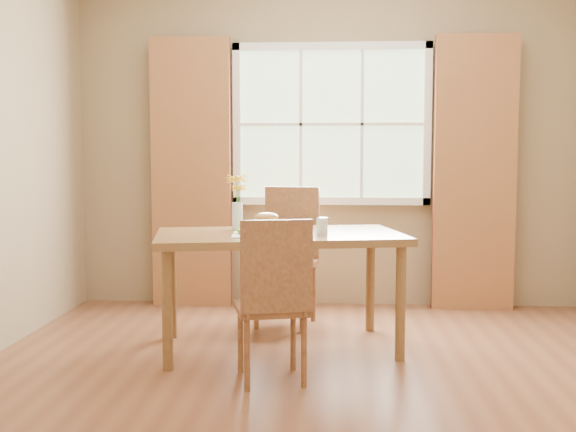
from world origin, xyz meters
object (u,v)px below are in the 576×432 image
(dining_table, at_px, (279,245))
(flower_vase, at_px, (237,197))
(chair_near, at_px, (273,294))
(water_glass, at_px, (322,226))
(croissant_sandwich, at_px, (266,223))
(chair_far, at_px, (289,249))

(dining_table, distance_m, flower_vase, 0.45)
(dining_table, xyz_separation_m, chair_near, (0.02, -0.70, -0.18))
(dining_table, xyz_separation_m, water_glass, (0.27, -0.08, 0.13))
(dining_table, xyz_separation_m, flower_vase, (-0.29, 0.17, 0.30))
(flower_vase, bearing_deg, croissant_sandwich, -54.40)
(chair_far, bearing_deg, dining_table, -79.44)
(water_glass, height_order, flower_vase, flower_vase)
(chair_far, relative_size, flower_vase, 2.74)
(dining_table, bearing_deg, croissant_sandwich, -128.94)
(chair_far, bearing_deg, water_glass, -59.97)
(chair_far, relative_size, croissant_sandwich, 5.12)
(water_glass, xyz_separation_m, flower_vase, (-0.56, 0.25, 0.17))
(chair_far, height_order, croissant_sandwich, chair_far)
(dining_table, relative_size, croissant_sandwich, 8.52)
(water_glass, bearing_deg, chair_far, 107.99)
(chair_far, bearing_deg, chair_near, -77.93)
(chair_near, relative_size, chair_far, 0.90)
(chair_far, xyz_separation_m, croissant_sandwich, (-0.09, -0.84, 0.28))
(water_glass, bearing_deg, flower_vase, 155.72)
(chair_far, height_order, flower_vase, flower_vase)
(dining_table, height_order, chair_far, chair_far)
(chair_near, bearing_deg, chair_far, 76.15)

